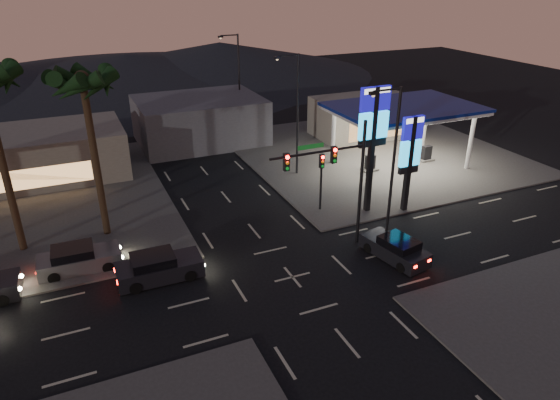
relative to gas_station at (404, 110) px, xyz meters
name	(u,v)px	position (x,y,z in m)	size (l,w,h in m)	color
ground	(292,277)	(-16.00, -12.00, -5.08)	(140.00, 140.00, 0.00)	black
corner_lot_ne	(373,152)	(0.00, 4.00, -5.02)	(24.00, 24.00, 0.12)	#47443F
gas_station	(404,110)	(0.00, 0.00, 0.00)	(12.20, 8.20, 5.47)	silver
convenience_store	(364,117)	(2.00, 9.00, -3.08)	(10.00, 6.00, 4.00)	#726B5B
pylon_sign_tall	(373,125)	(-7.50, -6.50, 1.31)	(2.20, 0.35, 9.00)	black
pylon_sign_short	(410,150)	(-5.00, -7.50, -0.42)	(1.60, 0.35, 7.00)	black
traffic_signal_mast	(337,170)	(-12.24, -10.01, 0.15)	(6.10, 0.39, 8.00)	black
pedestal_signal	(321,173)	(-10.50, -5.02, -2.16)	(0.32, 0.39, 4.30)	black
streetlight_near	(391,160)	(-9.21, -11.00, 0.64)	(2.14, 0.25, 10.00)	black
streetlight_mid	(295,109)	(-9.21, 2.00, 0.64)	(2.14, 0.25, 10.00)	black
streetlight_far	(237,77)	(-9.21, 16.00, 0.64)	(2.14, 0.25, 10.00)	black
palm_a	(84,92)	(-25.00, -2.50, 4.35)	(4.41, 4.41, 10.86)	black
building_far_west	(22,157)	(-30.00, 10.00, -3.08)	(16.00, 8.00, 4.00)	#726B5B
building_far_mid	(200,120)	(-14.00, 14.00, -2.88)	(12.00, 9.00, 4.40)	#4C4C51
hill_right	(220,58)	(-1.00, 48.00, -2.58)	(50.00, 50.00, 5.00)	black
hill_center	(128,68)	(-16.00, 48.00, -3.08)	(60.00, 60.00, 4.00)	black
car_lane_a_front	(158,267)	(-22.93, -9.07, -4.35)	(4.87, 2.11, 1.57)	black
car_lane_b_front	(79,259)	(-26.95, -6.28, -4.38)	(4.73, 2.10, 1.52)	#555558
suv_station	(395,249)	(-9.49, -12.66, -4.42)	(2.56, 4.52, 1.43)	black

